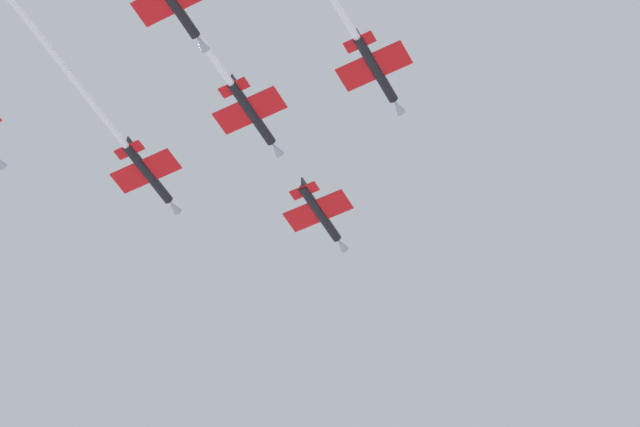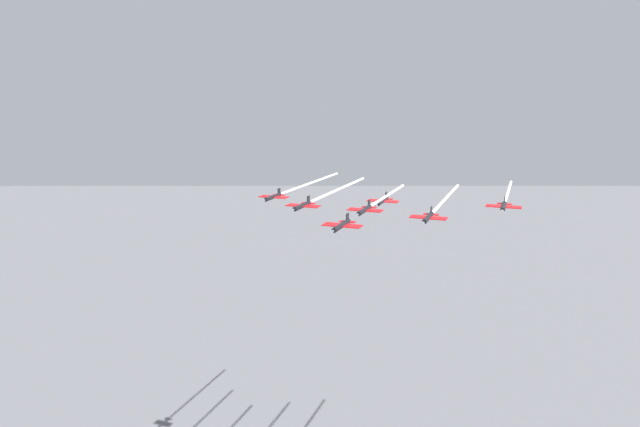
{
  "view_description": "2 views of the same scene",
  "coord_description": "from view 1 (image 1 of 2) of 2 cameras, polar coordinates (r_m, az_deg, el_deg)",
  "views": [
    {
      "loc": [
        77.04,
        -9.42,
        1.7
      ],
      "look_at": [
        -19.04,
        16.76,
        123.5
      ],
      "focal_mm": 66.56,
      "sensor_mm": 36.0,
      "label": 1
    },
    {
      "loc": [
        -128.23,
        66.72,
        150.76
      ],
      "look_at": [
        -6.5,
        16.81,
        123.89
      ],
      "focal_mm": 30.91,
      "sensor_mm": 36.0,
      "label": 2
    }
  ],
  "objects": [
    {
      "name": "jet_lead",
      "position": [
        157.48,
        0.05,
        -0.06
      ],
      "size": [
        10.63,
        10.21,
        2.59
      ],
      "rotation": [
        0.0,
        0.0,
        0.82
      ],
      "color": "black"
    },
    {
      "name": "jet_port_inner",
      "position": [
        147.24,
        -12.04,
        6.7
      ],
      "size": [
        46.27,
        43.64,
        2.59
      ],
      "rotation": [
        0.0,
        0.0,
        0.82
      ],
      "color": "black"
    },
    {
      "name": "jet_port_outer",
      "position": [
        142.54,
        -5.91,
        8.56
      ],
      "size": [
        38.16,
        36.01,
        2.59
      ],
      "rotation": [
        0.0,
        0.0,
        0.82
      ],
      "color": "black"
    },
    {
      "name": "jet_port_trail",
      "position": [
        140.03,
        -7.01,
        9.93
      ],
      "size": [
        10.63,
        10.21,
        2.59
      ],
      "rotation": [
        0.0,
        0.0,
        0.82
      ],
      "color": "black"
    }
  ]
}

